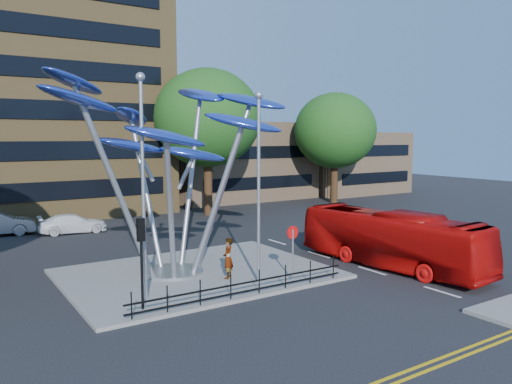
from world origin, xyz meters
TOP-DOWN VIEW (x-y plane):
  - ground at (0.00, 0.00)m, footprint 120.00×120.00m
  - traffic_island at (-1.00, 6.00)m, footprint 12.00×9.00m
  - double_yellow_near at (0.00, -6.00)m, footprint 40.00×0.12m
  - double_yellow_far at (0.00, -6.30)m, footprint 40.00×0.12m
  - low_building_near at (16.00, 30.00)m, footprint 15.00×8.00m
  - low_building_far at (30.00, 28.00)m, footprint 12.00×8.00m
  - tree_right at (8.00, 22.00)m, footprint 8.80×8.80m
  - tree_far at (22.00, 22.00)m, footprint 8.00×8.00m
  - leaf_sculpture at (-2.07, 6.68)m, footprint 12.72×9.54m
  - street_lamp_left at (-4.50, 3.50)m, footprint 0.36×0.36m
  - street_lamp_right at (0.50, 3.00)m, footprint 0.36×0.36m
  - traffic_light_island at (-5.00, 2.50)m, footprint 0.28×0.18m
  - no_entry_sign_island at (2.00, 2.52)m, footprint 0.60×0.10m
  - pedestrian_railing_front at (-1.00, 1.70)m, footprint 10.00×0.06m
  - red_bus at (7.83, 2.04)m, footprint 3.24×10.37m
  - pedestrian at (-0.29, 4.31)m, footprint 0.79×0.79m
  - parked_car_right at (-3.43, 20.01)m, footprint 4.59×2.22m

SIDE VIEW (x-z plane):
  - ground at x=0.00m, z-range 0.00..0.00m
  - double_yellow_near at x=0.00m, z-range 0.00..0.01m
  - double_yellow_far at x=0.00m, z-range 0.00..0.01m
  - traffic_island at x=-1.00m, z-range 0.00..0.15m
  - pedestrian_railing_front at x=-1.00m, z-range 0.05..1.05m
  - parked_car_right at x=-3.43m, z-range 0.00..1.29m
  - pedestrian at x=-0.29m, z-range 0.15..2.00m
  - red_bus at x=7.83m, z-range 0.00..2.84m
  - no_entry_sign_island at x=2.00m, z-range 0.59..3.04m
  - traffic_light_island at x=-5.00m, z-range 0.90..4.33m
  - low_building_far at x=30.00m, z-range 0.00..7.00m
  - low_building_near at x=16.00m, z-range 0.00..8.00m
  - street_lamp_right at x=0.50m, z-range 0.94..9.24m
  - street_lamp_left at x=-4.50m, z-range 0.96..9.76m
  - leaf_sculpture at x=-2.07m, z-range 2.12..11.63m
  - tree_far at x=22.00m, z-range 1.70..12.51m
  - tree_right at x=8.00m, z-range 1.98..14.09m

